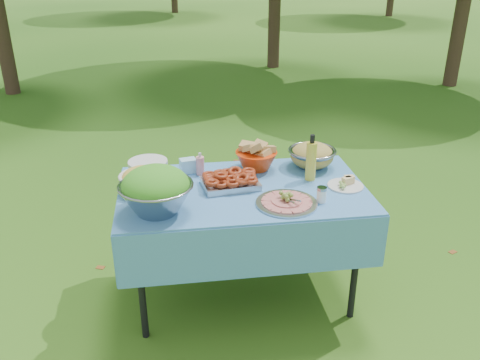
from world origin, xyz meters
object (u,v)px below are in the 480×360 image
Objects in this scene: pasta_bowl_steel at (312,155)px; oil_bottle at (311,157)px; salad_bowl at (156,190)px; plate_stack at (148,167)px; picnic_table at (243,243)px; bread_bowl at (256,156)px; charcuterie_platter at (287,198)px.

oil_bottle reaches higher than pasta_bowl_steel.
plate_stack is (-0.06, 0.52, -0.09)m from salad_bowl.
salad_bowl is at bearing -156.28° from picnic_table.
oil_bottle reaches higher than bread_bowl.
bread_bowl is at bearing -0.93° from plate_stack.
pasta_bowl_steel is (1.05, -0.03, 0.04)m from plate_stack.
picnic_table is at bearing -114.23° from bread_bowl.
plate_stack is (-0.56, 0.30, 0.43)m from picnic_table.
bread_bowl is 0.78× the size of charcuterie_platter.
bread_bowl is at bearing 65.77° from picnic_table.
plate_stack is at bearing 178.41° from pasta_bowl_steel.
oil_bottle is (0.93, 0.29, 0.01)m from salad_bowl.
picnic_table is 0.56m from bread_bowl.
pasta_bowl_steel is at bearing 26.14° from salad_bowl.
charcuterie_platter is at bearing -119.31° from pasta_bowl_steel.
bread_bowl is (0.63, 0.51, -0.04)m from salad_bowl.
charcuterie_platter reaches higher than picnic_table.
salad_bowl is 1.48× the size of bread_bowl.
pasta_bowl_steel is (0.36, -0.02, -0.01)m from bread_bowl.
bread_bowl is at bearing 38.74° from salad_bowl.
charcuterie_platter is (0.71, -0.01, -0.09)m from salad_bowl.
salad_bowl is 1.30× the size of pasta_bowl_steel.
picnic_table is at bearing 23.72° from salad_bowl.
pasta_bowl_steel is 1.05× the size of oil_bottle.
plate_stack is at bearing 152.08° from picnic_table.
bread_bowl reaches higher than charcuterie_platter.
salad_bowl is at bearing -83.71° from plate_stack.
picnic_table is at bearing -170.39° from oil_bottle.
charcuterie_platter is (0.77, -0.53, -0.01)m from plate_stack.
charcuterie_platter is at bearing -47.99° from picnic_table.
plate_stack is at bearing 145.45° from charcuterie_platter.
salad_bowl is at bearing -141.26° from bread_bowl.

